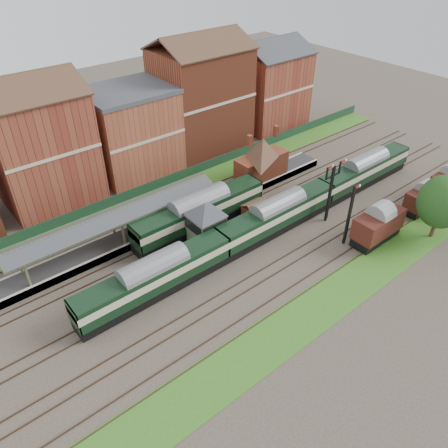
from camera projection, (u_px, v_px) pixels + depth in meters
ground at (243, 248)px, 51.98m from camera, size 160.00×160.00×0.00m
grass_back at (169, 193)px, 61.98m from camera, size 90.00×4.50×0.06m
grass_front at (321, 305)px, 44.46m from camera, size 90.00×5.00×0.06m
fence at (161, 183)px, 62.80m from camera, size 90.00×0.12×1.50m
platform at (163, 223)px, 55.23m from camera, size 55.00×3.40×1.00m
signal_box at (206, 223)px, 50.60m from camera, size 5.40×5.40×6.00m
brick_hut at (256, 213)px, 55.88m from camera, size 3.20×2.64×2.94m
station_building at (262, 159)px, 61.91m from camera, size 8.10×8.10×5.90m
canopy at (115, 214)px, 49.75m from camera, size 26.00×3.89×4.08m
semaphore_bracket at (330, 190)px, 53.87m from camera, size 3.60×0.25×8.18m
semaphore_siding at (349, 215)px, 50.30m from camera, size 1.23×0.25×8.00m
yard_lamp at (448, 191)px, 54.76m from camera, size 2.60×0.22×7.00m
town_backdrop at (130, 127)px, 63.42m from camera, size 69.00×10.00×16.00m
dmu_train at (277, 215)px, 53.43m from camera, size 52.81×2.78×4.06m
platform_railcar at (200, 211)px, 53.83m from camera, size 18.44×2.91×4.25m
goods_van_a at (378, 225)px, 51.87m from camera, size 6.73×2.92×4.09m
goods_van_b at (423, 198)px, 57.29m from camera, size 5.64×2.44×3.42m
goods_van_c at (448, 181)px, 60.51m from camera, size 6.03×2.61×3.66m
tree_far at (443, 202)px, 50.89m from camera, size 5.70×5.70×8.32m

